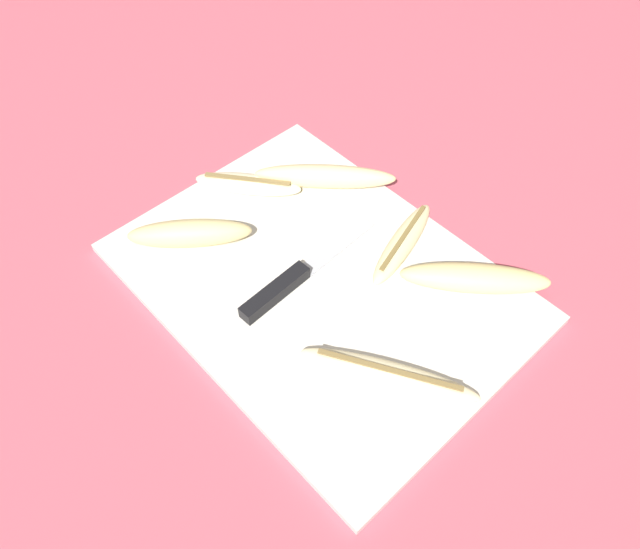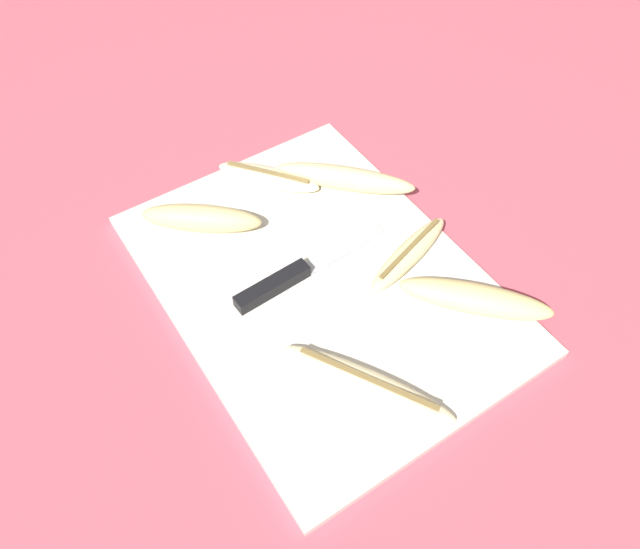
# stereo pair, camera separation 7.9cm
# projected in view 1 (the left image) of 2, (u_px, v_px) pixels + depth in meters

# --- Properties ---
(ground_plane) EXTENTS (4.00, 4.00, 0.00)m
(ground_plane) POSITION_uv_depth(u_px,v_px,m) (320.00, 285.00, 0.81)
(ground_plane) COLOR #C65160
(cutting_board) EXTENTS (0.50, 0.37, 0.01)m
(cutting_board) POSITION_uv_depth(u_px,v_px,m) (320.00, 282.00, 0.80)
(cutting_board) COLOR silver
(cutting_board) RESTS_ON ground_plane
(knife) EXTENTS (0.03, 0.23, 0.02)m
(knife) POSITION_uv_depth(u_px,v_px,m) (287.00, 283.00, 0.78)
(knife) COLOR black
(knife) RESTS_ON cutting_board
(banana_spotted_left) EXTENTS (0.13, 0.15, 0.04)m
(banana_spotted_left) POSITION_uv_depth(u_px,v_px,m) (190.00, 233.00, 0.82)
(banana_spotted_left) COLOR #DBC684
(banana_spotted_left) RESTS_ON cutting_board
(banana_cream_curved) EXTENTS (0.20, 0.13, 0.02)m
(banana_cream_curved) POSITION_uv_depth(u_px,v_px,m) (389.00, 374.00, 0.70)
(banana_cream_curved) COLOR beige
(banana_cream_curved) RESTS_ON cutting_board
(banana_ripe_center) EXTENTS (0.17, 0.16, 0.04)m
(banana_ripe_center) POSITION_uv_depth(u_px,v_px,m) (325.00, 176.00, 0.89)
(banana_ripe_center) COLOR beige
(banana_ripe_center) RESTS_ON cutting_board
(banana_golden_short) EXTENTS (0.17, 0.16, 0.03)m
(banana_golden_short) POSITION_uv_depth(u_px,v_px,m) (475.00, 278.00, 0.78)
(banana_golden_short) COLOR #EDD689
(banana_golden_short) RESTS_ON cutting_board
(banana_bright_far) EXTENTS (0.15, 0.13, 0.02)m
(banana_bright_far) POSITION_uv_depth(u_px,v_px,m) (248.00, 184.00, 0.89)
(banana_bright_far) COLOR beige
(banana_bright_far) RESTS_ON cutting_board
(banana_soft_right) EXTENTS (0.08, 0.16, 0.02)m
(banana_soft_right) POSITION_uv_depth(u_px,v_px,m) (402.00, 243.00, 0.82)
(banana_soft_right) COLOR beige
(banana_soft_right) RESTS_ON cutting_board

